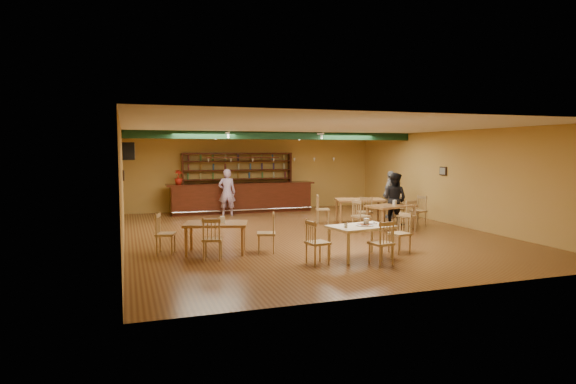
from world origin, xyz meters
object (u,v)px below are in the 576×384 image
object	(u,v)px
bar_counter	(242,198)
patron_bar	(227,192)
patron_right_a	(395,199)
dining_table_c	(216,238)
dining_table_d	(391,217)
dining_table_b	(360,211)
near_table	(361,242)

from	to	relation	value
bar_counter	patron_bar	size ratio (longest dim) A/B	3.30
patron_bar	patron_right_a	distance (m)	6.00
bar_counter	patron_right_a	size ratio (longest dim) A/B	3.37
dining_table_c	dining_table_d	world-z (taller)	dining_table_c
patron_right_a	dining_table_b	bearing A→B (deg)	15.61
dining_table_c	dining_table_b	bearing A→B (deg)	47.18
near_table	patron_right_a	bearing A→B (deg)	40.02
near_table	patron_right_a	xyz separation A→B (m)	(3.18, 3.88, 0.47)
dining_table_b	bar_counter	bearing A→B (deg)	143.47
dining_table_d	near_table	bearing A→B (deg)	-141.34
near_table	patron_right_a	world-z (taller)	patron_right_a
near_table	patron_bar	bearing A→B (deg)	89.81
bar_counter	patron_bar	world-z (taller)	patron_bar
patron_bar	patron_right_a	bearing A→B (deg)	153.23
dining_table_c	patron_bar	size ratio (longest dim) A/B	0.83
dining_table_d	patron_right_a	distance (m)	0.80
dining_table_c	dining_table_d	size ratio (longest dim) A/B	1.00
bar_counter	patron_right_a	world-z (taller)	patron_right_a
patron_right_a	bar_counter	bearing A→B (deg)	10.14
dining_table_d	dining_table_b	bearing A→B (deg)	94.57
near_table	bar_counter	bearing A→B (deg)	83.91
patron_bar	near_table	bearing A→B (deg)	113.54
dining_table_c	dining_table_d	bearing A→B (deg)	34.65
dining_table_d	near_table	xyz separation A→B (m)	(-2.77, -3.40, 0.01)
dining_table_d	patron_bar	world-z (taller)	patron_bar
dining_table_c	bar_counter	bearing A→B (deg)	88.88
bar_counter	dining_table_b	world-z (taller)	bar_counter
bar_counter	patron_right_a	distance (m)	6.07
bar_counter	dining_table_c	size ratio (longest dim) A/B	3.96
near_table	patron_right_a	distance (m)	5.04
dining_table_b	near_table	xyz separation A→B (m)	(-2.38, -4.68, -0.03)
dining_table_b	patron_right_a	size ratio (longest dim) A/B	0.94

